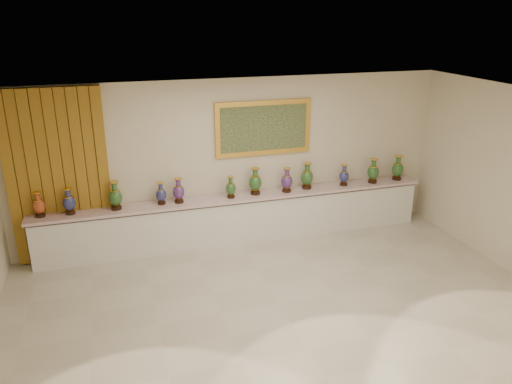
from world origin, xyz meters
TOP-DOWN VIEW (x-y plane):
  - ground at (0.00, 0.00)m, footprint 8.00×8.00m
  - room at (-2.46, 2.44)m, footprint 8.00×8.00m
  - counter at (0.00, 2.27)m, footprint 7.28×0.48m
  - vase_0 at (-3.37, 2.28)m, footprint 0.25×0.25m
  - vase_1 at (-2.91, 2.26)m, footprint 0.23×0.23m
  - vase_2 at (-2.16, 2.25)m, footprint 0.23×0.23m
  - vase_3 at (-1.40, 2.27)m, footprint 0.23×0.23m
  - vase_4 at (-1.09, 2.25)m, footprint 0.27×0.27m
  - vase_5 at (-0.15, 2.22)m, footprint 0.24×0.24m
  - vase_6 at (0.32, 2.27)m, footprint 0.25×0.25m
  - vase_7 at (0.92, 2.22)m, footprint 0.24×0.24m
  - vase_8 at (1.35, 2.28)m, footprint 0.28×0.28m
  - vase_9 at (2.11, 2.24)m, footprint 0.21×0.21m
  - vase_10 at (2.72, 2.22)m, footprint 0.27×0.27m
  - vase_11 at (3.29, 2.24)m, footprint 0.30×0.30m

SIDE VIEW (x-z plane):
  - ground at x=0.00m, z-range 0.00..0.00m
  - counter at x=0.00m, z-range -0.01..0.89m
  - vase_3 at x=-1.40m, z-range 0.88..1.28m
  - vase_5 at x=-0.15m, z-range 0.88..1.28m
  - vase_9 at x=2.11m, z-range 0.88..1.29m
  - vase_0 at x=-3.37m, z-range 0.88..1.31m
  - vase_1 at x=-2.91m, z-range 0.88..1.33m
  - vase_4 at x=-1.09m, z-range 0.88..1.33m
  - vase_7 at x=0.92m, z-range 0.88..1.34m
  - vase_10 at x=2.72m, z-range 0.87..1.36m
  - vase_11 at x=3.29m, z-range 0.87..1.37m
  - vase_2 at x=-2.16m, z-range 0.87..1.37m
  - vase_8 at x=1.35m, z-range 0.87..1.38m
  - vase_6 at x=0.32m, z-range 0.87..1.38m
  - room at x=-2.46m, z-range -2.41..5.59m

